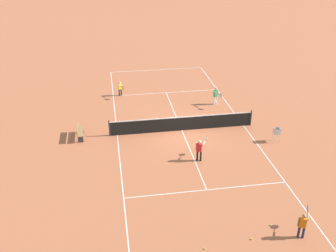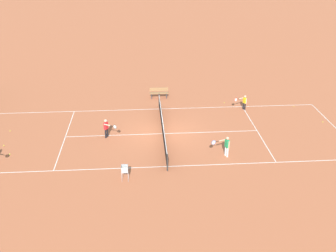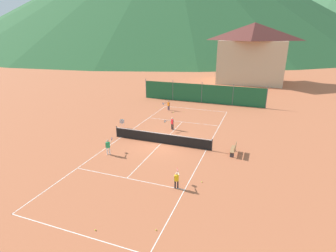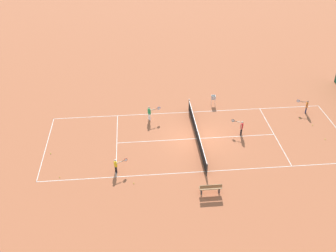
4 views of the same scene
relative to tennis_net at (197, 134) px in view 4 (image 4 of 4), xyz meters
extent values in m
plane|color=#B7603D|center=(0.00, 0.00, -0.50)|extent=(600.00, 600.00, 0.00)
cube|color=white|center=(0.00, -11.90, -0.50)|extent=(8.25, 0.05, 0.01)
cube|color=white|center=(-4.10, 0.00, -0.50)|extent=(0.05, 23.85, 0.01)
cube|color=white|center=(4.10, 0.00, -0.50)|extent=(0.05, 23.85, 0.01)
cube|color=white|center=(0.00, 6.40, -0.50)|extent=(8.20, 0.05, 0.01)
cube|color=white|center=(0.00, -6.40, -0.50)|extent=(8.20, 0.05, 0.01)
cube|color=white|center=(0.00, 0.00, -0.50)|extent=(0.05, 12.80, 0.01)
cylinder|color=#2D2D2D|center=(-4.55, 0.00, 0.03)|extent=(0.08, 0.08, 1.06)
cylinder|color=#2D2D2D|center=(4.55, 0.00, 0.03)|extent=(0.08, 0.08, 1.06)
cube|color=black|center=(0.00, 0.00, -0.04)|extent=(9.10, 0.02, 0.91)
cube|color=white|center=(0.00, 0.00, 0.43)|extent=(9.10, 0.04, 0.06)
cylinder|color=black|center=(-0.15, 3.63, -0.20)|extent=(0.11, 0.11, 0.60)
cylinder|color=black|center=(-0.32, 3.73, -0.20)|extent=(0.11, 0.11, 0.60)
cube|color=red|center=(-0.24, 3.68, 0.34)|extent=(0.34, 0.29, 0.47)
sphere|color=beige|center=(-0.24, 3.68, 0.69)|extent=(0.19, 0.19, 0.19)
cylinder|color=beige|center=(-0.08, 3.59, 0.34)|extent=(0.07, 0.07, 0.47)
cylinder|color=beige|center=(-0.51, 3.57, 0.52)|extent=(0.29, 0.44, 0.07)
cylinder|color=black|center=(-0.69, 3.28, 0.52)|extent=(0.13, 0.20, 0.03)
torus|color=black|center=(-0.81, 3.06, 0.52)|extent=(0.16, 0.25, 0.28)
cylinder|color=silver|center=(-0.81, 3.06, 0.52)|extent=(0.13, 0.22, 0.25)
cylinder|color=white|center=(-3.28, -3.67, -0.19)|extent=(0.11, 0.11, 0.61)
cylinder|color=white|center=(-3.09, -3.60, -0.19)|extent=(0.11, 0.11, 0.61)
cube|color=#239E5B|center=(-3.18, -3.63, 0.35)|extent=(0.34, 0.27, 0.47)
sphere|color=tan|center=(-3.18, -3.63, 0.71)|extent=(0.19, 0.19, 0.19)
cylinder|color=tan|center=(-3.36, -3.70, 0.35)|extent=(0.07, 0.07, 0.47)
cylinder|color=tan|center=(-3.10, -3.35, 0.54)|extent=(0.24, 0.47, 0.07)
cylinder|color=black|center=(-3.23, -3.02, 0.54)|extent=(0.11, 0.21, 0.03)
torus|color=#1E4CB2|center=(-3.32, -2.79, 0.54)|extent=(0.13, 0.27, 0.28)
cylinder|color=silver|center=(-3.32, -2.79, 0.54)|extent=(0.10, 0.23, 0.25)
cylinder|color=black|center=(3.48, -6.43, -0.23)|extent=(0.09, 0.09, 0.53)
cylinder|color=black|center=(3.63, -6.35, -0.23)|extent=(0.09, 0.09, 0.53)
cube|color=yellow|center=(3.55, -6.39, 0.24)|extent=(0.30, 0.25, 0.41)
sphere|color=beige|center=(3.55, -6.39, 0.55)|extent=(0.16, 0.16, 0.16)
cylinder|color=beige|center=(3.41, -6.46, 0.24)|extent=(0.06, 0.06, 0.41)
cylinder|color=beige|center=(3.61, -6.13, 0.40)|extent=(0.24, 0.39, 0.06)
cylinder|color=black|center=(3.47, -5.86, 0.40)|extent=(0.11, 0.18, 0.03)
torus|color=red|center=(3.36, -5.65, 0.40)|extent=(0.15, 0.26, 0.28)
cylinder|color=silver|center=(3.36, -5.65, 0.40)|extent=(0.12, 0.22, 0.25)
cylinder|color=#23284C|center=(-2.95, 10.20, -0.21)|extent=(0.10, 0.10, 0.57)
cylinder|color=#23284C|center=(-3.12, 10.28, -0.21)|extent=(0.10, 0.10, 0.57)
cube|color=orange|center=(-3.03, 10.24, 0.29)|extent=(0.32, 0.26, 0.44)
sphere|color=#A37556|center=(-3.03, 10.24, 0.63)|extent=(0.17, 0.17, 0.17)
cylinder|color=#A37556|center=(-2.88, 10.17, 0.29)|extent=(0.06, 0.06, 0.44)
cylinder|color=#A37556|center=(-3.29, 10.12, 0.47)|extent=(0.24, 0.43, 0.06)
cylinder|color=black|center=(-3.42, 9.82, 0.47)|extent=(0.11, 0.20, 0.03)
torus|color=#1E4CB2|center=(-3.52, 9.60, 0.47)|extent=(0.14, 0.26, 0.28)
cylinder|color=silver|center=(-3.52, 9.60, 0.47)|extent=(0.11, 0.23, 0.25)
sphere|color=#CCE033|center=(4.92, -5.16, -0.47)|extent=(0.07, 0.07, 0.07)
sphere|color=#CCE033|center=(-2.10, 9.37, -0.47)|extent=(0.07, 0.07, 0.07)
sphere|color=#CCE033|center=(1.07, 10.25, -0.47)|extent=(0.07, 0.07, 0.07)
sphere|color=#CCE033|center=(0.94, -11.40, -0.47)|extent=(0.07, 0.07, 0.07)
sphere|color=#CCE033|center=(-4.86, 10.69, -0.47)|extent=(0.07, 0.07, 0.07)
sphere|color=#CCE033|center=(-0.98, 10.05, -0.47)|extent=(0.07, 0.07, 0.07)
sphere|color=#CCE033|center=(3.79, -10.35, -0.47)|extent=(0.07, 0.07, 0.07)
cylinder|color=#B7B7BC|center=(-5.47, 2.17, -0.22)|extent=(0.02, 0.02, 0.55)
cylinder|color=#B7B7BC|center=(-5.13, 2.17, -0.22)|extent=(0.02, 0.02, 0.55)
cylinder|color=#B7B7BC|center=(-5.47, 2.51, -0.22)|extent=(0.02, 0.02, 0.55)
cylinder|color=#B7B7BC|center=(-5.13, 2.51, -0.22)|extent=(0.02, 0.02, 0.55)
cube|color=#B7B7BC|center=(-5.30, 2.34, 0.06)|extent=(0.34, 0.34, 0.02)
cube|color=#B7B7BC|center=(-5.30, 2.17, 0.22)|extent=(0.34, 0.02, 0.34)
cube|color=#B7B7BC|center=(-5.30, 2.51, 0.22)|extent=(0.34, 0.02, 0.34)
cube|color=#B7B7BC|center=(-5.47, 2.34, 0.22)|extent=(0.02, 0.34, 0.34)
cube|color=#B7B7BC|center=(-5.13, 2.34, 0.22)|extent=(0.02, 0.34, 0.34)
sphere|color=#CCE033|center=(-5.43, 2.29, 0.10)|extent=(0.07, 0.07, 0.07)
sphere|color=#CCE033|center=(-5.25, 2.29, 0.10)|extent=(0.07, 0.07, 0.07)
sphere|color=#CCE033|center=(-5.20, 2.36, 0.10)|extent=(0.07, 0.07, 0.07)
sphere|color=#CCE033|center=(-5.33, 2.47, 0.10)|extent=(0.07, 0.07, 0.07)
sphere|color=#CCE033|center=(-5.21, 2.36, 0.10)|extent=(0.07, 0.07, 0.07)
sphere|color=#CCE033|center=(-5.37, 2.32, 0.10)|extent=(0.07, 0.07, 0.07)
sphere|color=#CCE033|center=(-5.42, 2.42, 0.16)|extent=(0.07, 0.07, 0.07)
sphere|color=#CCE033|center=(-5.39, 2.38, 0.16)|extent=(0.07, 0.07, 0.07)
sphere|color=#CCE033|center=(-5.20, 2.41, 0.16)|extent=(0.07, 0.07, 0.07)
sphere|color=#CCE033|center=(-5.23, 2.37, 0.16)|extent=(0.07, 0.07, 0.07)
sphere|color=#CCE033|center=(-5.39, 2.34, 0.16)|extent=(0.07, 0.07, 0.07)
sphere|color=#CCE033|center=(-5.20, 2.38, 0.16)|extent=(0.07, 0.07, 0.07)
sphere|color=#CCE033|center=(-5.29, 2.30, 0.21)|extent=(0.07, 0.07, 0.07)
sphere|color=#CCE033|center=(-5.26, 2.23, 0.21)|extent=(0.07, 0.07, 0.07)
cube|color=olive|center=(6.30, -0.08, -0.06)|extent=(0.36, 1.50, 0.05)
cube|color=olive|center=(6.46, -0.08, 0.20)|extent=(0.04, 1.50, 0.28)
cube|color=#333338|center=(6.30, -0.68, -0.28)|extent=(0.32, 0.06, 0.44)
cube|color=#333338|center=(6.30, 0.52, -0.28)|extent=(0.32, 0.06, 0.44)
camera|label=1|loc=(4.45, 21.68, 11.15)|focal=42.00mm
camera|label=2|loc=(-23.19, 1.29, 11.54)|focal=42.00mm
camera|label=3|loc=(8.01, -20.09, 8.85)|focal=28.00mm
camera|label=4|loc=(25.45, -4.72, 17.79)|focal=42.00mm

